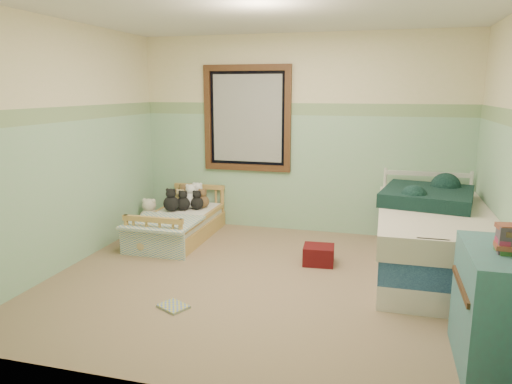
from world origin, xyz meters
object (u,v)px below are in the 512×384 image
(toddler_bed_frame, at_px, (180,231))
(twin_bed_frame, at_px, (430,262))
(red_pillow, at_px, (319,255))
(floor_book, at_px, (173,306))
(plush_floor_tan, at_px, (145,244))
(dresser, at_px, (502,311))
(plush_floor_cream, at_px, (150,219))

(toddler_bed_frame, bearing_deg, twin_bed_frame, -8.12)
(toddler_bed_frame, height_order, red_pillow, red_pillow)
(twin_bed_frame, distance_m, floor_book, 2.59)
(plush_floor_tan, relative_size, twin_bed_frame, 0.11)
(plush_floor_tan, bearing_deg, floor_book, -52.96)
(toddler_bed_frame, xyz_separation_m, plush_floor_tan, (-0.14, -0.65, 0.02))
(dresser, distance_m, floor_book, 2.50)
(plush_floor_tan, bearing_deg, red_pillow, 5.45)
(floor_book, bearing_deg, dresser, 21.10)
(dresser, bearing_deg, red_pillow, 130.91)
(plush_floor_cream, bearing_deg, red_pillow, -16.89)
(toddler_bed_frame, bearing_deg, floor_book, -67.59)
(twin_bed_frame, bearing_deg, plush_floor_cream, 169.10)
(dresser, relative_size, red_pillow, 2.57)
(plush_floor_cream, height_order, dresser, dresser)
(plush_floor_cream, xyz_separation_m, plush_floor_tan, (0.40, -0.90, -0.03))
(twin_bed_frame, height_order, floor_book, twin_bed_frame)
(plush_floor_cream, bearing_deg, plush_floor_tan, -65.91)
(red_pillow, bearing_deg, plush_floor_tan, -174.55)
(red_pillow, bearing_deg, plush_floor_cream, 163.11)
(red_pillow, bearing_deg, floor_book, -127.65)
(twin_bed_frame, xyz_separation_m, red_pillow, (-1.12, -0.04, -0.01))
(plush_floor_cream, height_order, floor_book, plush_floor_cream)
(dresser, bearing_deg, toddler_bed_frame, 147.00)
(plush_floor_cream, distance_m, floor_book, 2.44)
(plush_floor_tan, bearing_deg, twin_bed_frame, 4.26)
(plush_floor_cream, distance_m, dresser, 4.42)
(dresser, relative_size, floor_book, 3.40)
(red_pillow, bearing_deg, toddler_bed_frame, 165.67)
(red_pillow, distance_m, floor_book, 1.72)
(toddler_bed_frame, relative_size, plush_floor_cream, 5.14)
(twin_bed_frame, relative_size, floor_book, 8.44)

